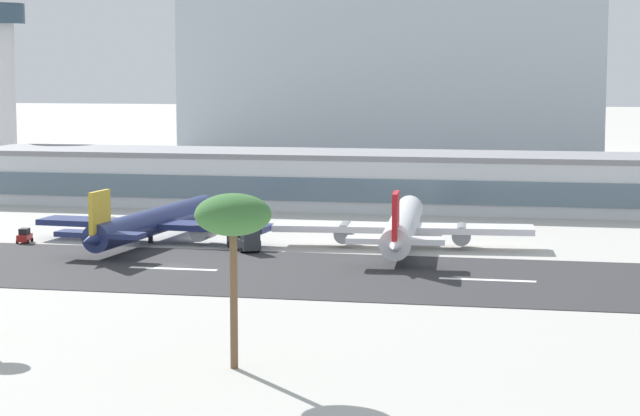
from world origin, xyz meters
name	(u,v)px	position (x,y,z in m)	size (l,w,h in m)	color
ground_plane	(174,267)	(0.00, 0.00, 0.00)	(1400.00, 1400.00, 0.00)	#B2AFA8
runway_strip	(169,269)	(0.00, -1.87, 0.04)	(800.00, 34.34, 0.08)	#2D2D30
runway_centreline_dash_4	(173,269)	(0.54, -1.87, 0.09)	(12.00, 1.20, 0.01)	white
runway_centreline_dash_5	(487,280)	(41.43, -1.87, 0.09)	(12.00, 1.20, 0.01)	white
terminal_building	(341,179)	(8.58, 73.04, 5.25)	(142.61, 21.44, 10.48)	silver
control_tower	(1,70)	(-81.65, 114.79, 25.83)	(13.06, 13.06, 42.57)	silver
distant_hotel_block	(391,75)	(-3.00, 215.16, 24.29)	(127.12, 32.17, 48.58)	#A8B2BC
airliner_gold_tail_gate_0	(151,223)	(-10.45, 20.33, 3.04)	(37.10, 45.62, 9.52)	navy
airliner_red_tail_gate_1	(402,227)	(27.38, 22.70, 3.20)	(38.46, 48.04, 10.03)	white
service_baggage_tug_0	(25,236)	(-29.20, 16.48, 1.05)	(2.30, 3.41, 2.20)	#B2231E
service_fuel_truck_1	(244,236)	(5.11, 16.26, 2.03)	(6.77, 8.56, 3.95)	#2D3338
palm_tree_1	(233,217)	(22.74, -50.60, 13.34)	(6.68, 6.68, 15.43)	brown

